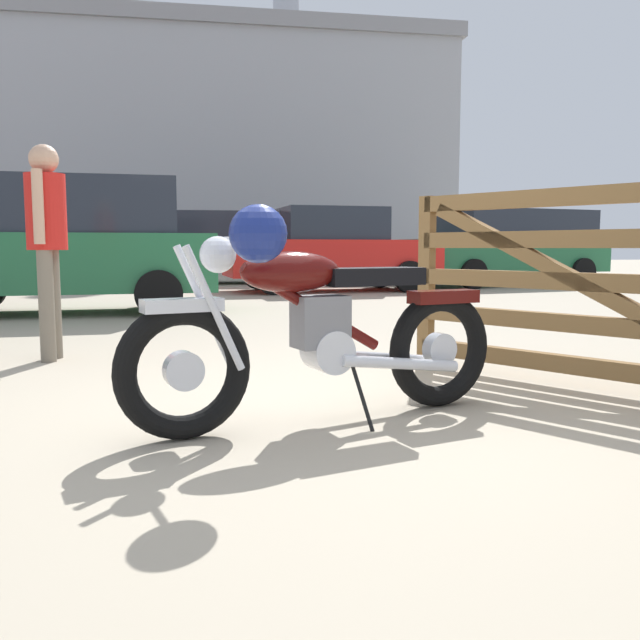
{
  "coord_description": "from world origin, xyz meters",
  "views": [
    {
      "loc": [
        -0.65,
        -3.49,
        0.88
      ],
      "look_at": [
        0.14,
        0.35,
        0.46
      ],
      "focal_mm": 37.8,
      "sensor_mm": 36.0,
      "label": 1
    }
  ],
  "objects": [
    {
      "name": "dark_sedan_left",
      "position": [
        -2.09,
        5.99,
        0.92
      ],
      "size": [
        3.96,
        1.94,
        1.78
      ],
      "rotation": [
        0.0,
        0.0,
        3.18
      ],
      "color": "black",
      "rests_on": "ground_plane"
    },
    {
      "name": "timber_gate",
      "position": [
        1.9,
        -0.04,
        0.7
      ],
      "size": [
        1.46,
        2.22,
        1.6
      ],
      "rotation": [
        0.0,
        0.0,
        2.13
      ],
      "color": "brown",
      "rests_on": "ground_plane"
    },
    {
      "name": "white_estate_far",
      "position": [
        6.82,
        11.02,
        0.94
      ],
      "size": [
        4.95,
        2.62,
        1.74
      ],
      "rotation": [
        0.0,
        0.0,
        3.33
      ],
      "color": "black",
      "rests_on": "ground_plane"
    },
    {
      "name": "vintage_motorcycle",
      "position": [
        -0.0,
        -0.25,
        0.49
      ],
      "size": [
        2.04,
        0.87,
        1.07
      ],
      "rotation": [
        0.0,
        0.0,
        3.41
      ],
      "color": "black",
      "rests_on": "ground_plane"
    },
    {
      "name": "ground_plane",
      "position": [
        0.0,
        0.0,
        0.0
      ],
      "size": [
        80.0,
        80.0,
        0.0
      ],
      "primitive_type": "plane",
      "color": "tan"
    },
    {
      "name": "silver_sedan_mid",
      "position": [
        -0.12,
        13.29,
        0.94
      ],
      "size": [
        4.8,
        2.19,
        1.74
      ],
      "rotation": [
        0.0,
        0.0,
        -0.06
      ],
      "color": "black",
      "rests_on": "ground_plane"
    },
    {
      "name": "bystander",
      "position": [
        -1.66,
        2.05,
        1.02
      ],
      "size": [
        0.3,
        0.46,
        1.66
      ],
      "rotation": [
        0.0,
        0.0,
        3.04
      ],
      "color": "#706656",
      "rests_on": "ground_plane"
    },
    {
      "name": "industrial_building",
      "position": [
        -1.28,
        26.17,
        4.34
      ],
      "size": [
        21.68,
        14.44,
        17.48
      ],
      "rotation": [
        0.0,
        0.0,
        -0.03
      ],
      "color": "#9EA0A8",
      "rests_on": "ground_plane"
    },
    {
      "name": "blue_hatchback_right",
      "position": [
        2.31,
        9.85,
        0.84
      ],
      "size": [
        4.29,
        2.11,
        1.67
      ],
      "rotation": [
        0.0,
        0.0,
        0.06
      ],
      "color": "black",
      "rests_on": "ground_plane"
    }
  ]
}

